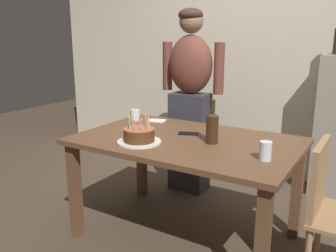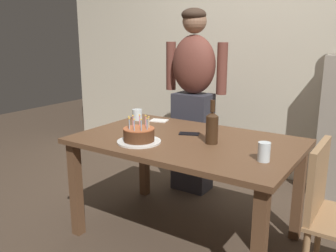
{
  "view_description": "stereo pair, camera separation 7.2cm",
  "coord_description": "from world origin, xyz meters",
  "px_view_note": "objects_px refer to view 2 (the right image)",
  "views": [
    {
      "loc": [
        1.12,
        -2.08,
        1.43
      ],
      "look_at": [
        -0.09,
        -0.1,
        0.84
      ],
      "focal_mm": 38.14,
      "sensor_mm": 36.0,
      "label": 1
    },
    {
      "loc": [
        1.18,
        -2.04,
        1.43
      ],
      "look_at": [
        -0.09,
        -0.1,
        0.84
      ],
      "focal_mm": 38.14,
      "sensor_mm": 36.0,
      "label": 2
    }
  ],
  "objects_px": {
    "person_man_bearded": "(193,99)",
    "birthday_cake": "(139,136)",
    "dining_chair": "(334,210)",
    "water_glass_near": "(264,152)",
    "napkin_stack": "(159,121)",
    "wine_bottle": "(212,127)",
    "water_glass_far": "(137,115)",
    "cell_phone": "(189,134)"
  },
  "relations": [
    {
      "from": "water_glass_near",
      "to": "water_glass_far",
      "type": "bearing_deg",
      "value": 161.43
    },
    {
      "from": "napkin_stack",
      "to": "person_man_bearded",
      "type": "bearing_deg",
      "value": 79.18
    },
    {
      "from": "water_glass_near",
      "to": "person_man_bearded",
      "type": "bearing_deg",
      "value": 136.72
    },
    {
      "from": "water_glass_near",
      "to": "dining_chair",
      "type": "height_order",
      "value": "dining_chair"
    },
    {
      "from": "water_glass_near",
      "to": "wine_bottle",
      "type": "xyz_separation_m",
      "value": [
        -0.4,
        0.15,
        0.06
      ]
    },
    {
      "from": "wine_bottle",
      "to": "cell_phone",
      "type": "relative_size",
      "value": 2.01
    },
    {
      "from": "person_man_bearded",
      "to": "wine_bottle",
      "type": "bearing_deg",
      "value": 126.76
    },
    {
      "from": "birthday_cake",
      "to": "person_man_bearded",
      "type": "height_order",
      "value": "person_man_bearded"
    },
    {
      "from": "birthday_cake",
      "to": "wine_bottle",
      "type": "distance_m",
      "value": 0.49
    },
    {
      "from": "wine_bottle",
      "to": "napkin_stack",
      "type": "distance_m",
      "value": 0.74
    },
    {
      "from": "cell_phone",
      "to": "napkin_stack",
      "type": "bearing_deg",
      "value": 129.17
    },
    {
      "from": "water_glass_far",
      "to": "napkin_stack",
      "type": "bearing_deg",
      "value": 22.55
    },
    {
      "from": "wine_bottle",
      "to": "person_man_bearded",
      "type": "height_order",
      "value": "person_man_bearded"
    },
    {
      "from": "water_glass_far",
      "to": "cell_phone",
      "type": "relative_size",
      "value": 0.64
    },
    {
      "from": "dining_chair",
      "to": "water_glass_near",
      "type": "bearing_deg",
      "value": 100.15
    },
    {
      "from": "water_glass_far",
      "to": "napkin_stack",
      "type": "distance_m",
      "value": 0.19
    },
    {
      "from": "person_man_bearded",
      "to": "birthday_cake",
      "type": "bearing_deg",
      "value": 98.76
    },
    {
      "from": "cell_phone",
      "to": "birthday_cake",
      "type": "bearing_deg",
      "value": -139.35
    },
    {
      "from": "water_glass_near",
      "to": "water_glass_far",
      "type": "xyz_separation_m",
      "value": [
        -1.22,
        0.41,
        -0.01
      ]
    },
    {
      "from": "napkin_stack",
      "to": "birthday_cake",
      "type": "bearing_deg",
      "value": -67.67
    },
    {
      "from": "wine_bottle",
      "to": "dining_chair",
      "type": "height_order",
      "value": "wine_bottle"
    },
    {
      "from": "person_man_bearded",
      "to": "dining_chair",
      "type": "distance_m",
      "value": 1.63
    },
    {
      "from": "water_glass_near",
      "to": "napkin_stack",
      "type": "relative_size",
      "value": 0.8
    },
    {
      "from": "birthday_cake",
      "to": "water_glass_near",
      "type": "relative_size",
      "value": 2.64
    },
    {
      "from": "napkin_stack",
      "to": "wine_bottle",
      "type": "bearing_deg",
      "value": -27.01
    },
    {
      "from": "wine_bottle",
      "to": "napkin_stack",
      "type": "relative_size",
      "value": 2.1
    },
    {
      "from": "wine_bottle",
      "to": "napkin_stack",
      "type": "height_order",
      "value": "wine_bottle"
    },
    {
      "from": "birthday_cake",
      "to": "wine_bottle",
      "type": "xyz_separation_m",
      "value": [
        0.41,
        0.25,
        0.07
      ]
    },
    {
      "from": "water_glass_far",
      "to": "wine_bottle",
      "type": "distance_m",
      "value": 0.87
    },
    {
      "from": "wine_bottle",
      "to": "birthday_cake",
      "type": "bearing_deg",
      "value": -149.26
    },
    {
      "from": "napkin_stack",
      "to": "person_man_bearded",
      "type": "height_order",
      "value": "person_man_bearded"
    },
    {
      "from": "birthday_cake",
      "to": "cell_phone",
      "type": "height_order",
      "value": "birthday_cake"
    },
    {
      "from": "water_glass_near",
      "to": "cell_phone",
      "type": "distance_m",
      "value": 0.69
    },
    {
      "from": "cell_phone",
      "to": "dining_chair",
      "type": "bearing_deg",
      "value": -33.68
    },
    {
      "from": "wine_bottle",
      "to": "napkin_stack",
      "type": "xyz_separation_m",
      "value": [
        -0.65,
        0.33,
        -0.11
      ]
    },
    {
      "from": "birthday_cake",
      "to": "water_glass_near",
      "type": "distance_m",
      "value": 0.82
    },
    {
      "from": "water_glass_far",
      "to": "birthday_cake",
      "type": "bearing_deg",
      "value": -51.02
    },
    {
      "from": "water_glass_far",
      "to": "cell_phone",
      "type": "bearing_deg",
      "value": -14.2
    },
    {
      "from": "wine_bottle",
      "to": "dining_chair",
      "type": "bearing_deg",
      "value": -6.0
    },
    {
      "from": "birthday_cake",
      "to": "wine_bottle",
      "type": "relative_size",
      "value": 1.01
    },
    {
      "from": "birthday_cake",
      "to": "dining_chair",
      "type": "xyz_separation_m",
      "value": [
        1.19,
        0.16,
        -0.27
      ]
    },
    {
      "from": "water_glass_near",
      "to": "cell_phone",
      "type": "xyz_separation_m",
      "value": [
        -0.64,
        0.26,
        -0.05
      ]
    }
  ]
}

